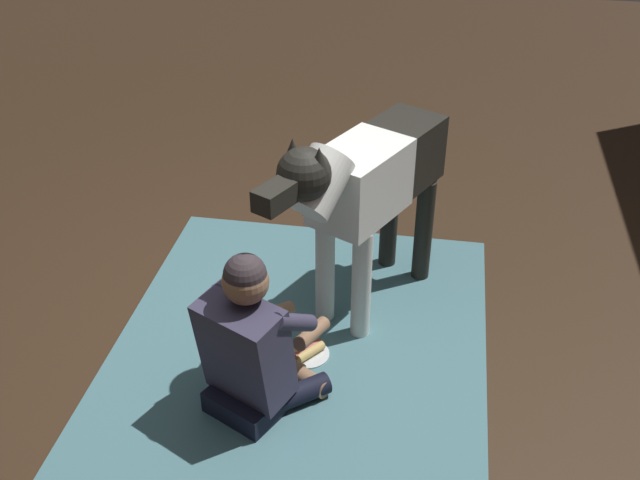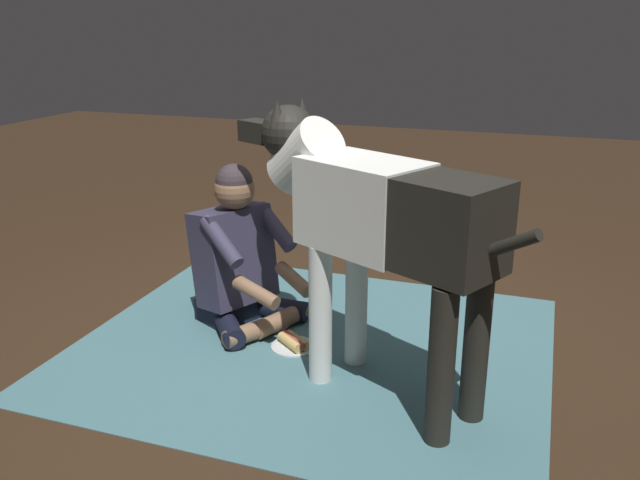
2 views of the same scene
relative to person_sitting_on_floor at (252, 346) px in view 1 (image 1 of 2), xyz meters
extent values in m
plane|color=#342316|center=(-0.48, 0.12, -0.36)|extent=(14.07, 14.07, 0.00)
cube|color=#46727A|center=(-0.46, 0.13, -0.36)|extent=(2.31, 1.96, 0.01)
cube|color=black|center=(0.07, -0.04, -0.30)|extent=(0.37, 0.41, 0.12)
cylinder|color=black|center=(-0.14, -0.10, -0.29)|extent=(0.40, 0.12, 0.11)
cylinder|color=#8D674B|center=(-0.24, 0.03, -0.30)|extent=(0.22, 0.37, 0.09)
cylinder|color=black|center=(0.00, 0.17, -0.29)|extent=(0.34, 0.38, 0.11)
cylinder|color=#8D674B|center=(-0.17, 0.18, -0.30)|extent=(0.26, 0.36, 0.09)
cube|color=#37334A|center=(0.04, -0.02, 0.02)|extent=(0.43, 0.48, 0.54)
cylinder|color=#37334A|center=(-0.16, -0.12, 0.17)|extent=(0.30, 0.20, 0.24)
cylinder|color=#8D674B|center=(-0.32, 0.02, -0.06)|extent=(0.26, 0.21, 0.12)
cylinder|color=#37334A|center=(0.00, 0.20, 0.17)|extent=(0.30, 0.20, 0.24)
cylinder|color=#8D674B|center=(-0.21, 0.24, -0.06)|extent=(0.28, 0.15, 0.12)
sphere|color=#8D674B|center=(0.02, -0.01, 0.38)|extent=(0.21, 0.21, 0.21)
sphere|color=#362D32|center=(0.02, -0.01, 0.42)|extent=(0.19, 0.19, 0.19)
cylinder|color=silver|center=(-0.61, 0.43, -0.04)|extent=(0.10, 0.10, 0.65)
cylinder|color=silver|center=(-0.71, 0.22, -0.04)|extent=(0.10, 0.10, 0.65)
cylinder|color=black|center=(-1.19, 0.73, -0.04)|extent=(0.10, 0.10, 0.65)
cylinder|color=black|center=(-1.30, 0.52, -0.04)|extent=(0.10, 0.10, 0.65)
cube|color=silver|center=(-0.78, 0.39, 0.48)|extent=(0.61, 0.53, 0.38)
cube|color=black|center=(-1.14, 0.57, 0.48)|extent=(0.54, 0.49, 0.36)
cylinder|color=silver|center=(-0.47, 0.23, 0.63)|extent=(0.44, 0.38, 0.37)
sphere|color=black|center=(-0.37, 0.18, 0.72)|extent=(0.25, 0.25, 0.25)
cube|color=black|center=(-0.18, 0.09, 0.71)|extent=(0.22, 0.19, 0.10)
cone|color=black|center=(-0.34, 0.26, 0.82)|extent=(0.12, 0.12, 0.11)
cone|color=black|center=(-0.41, 0.12, 0.82)|extent=(0.12, 0.12, 0.11)
cylinder|color=black|center=(-1.35, 0.67, 0.44)|extent=(0.32, 0.19, 0.22)
cylinder|color=silver|center=(-0.38, 0.19, -0.35)|extent=(0.23, 0.23, 0.01)
cylinder|color=tan|center=(-0.39, 0.17, -0.32)|extent=(0.16, 0.14, 0.05)
cylinder|color=tan|center=(-0.36, 0.21, -0.32)|extent=(0.16, 0.14, 0.05)
cylinder|color=#A34238|center=(-0.38, 0.19, -0.32)|extent=(0.16, 0.14, 0.04)
camera|label=1|loc=(2.58, 0.76, 2.34)|focal=42.59mm
camera|label=2|loc=(-1.49, 2.98, 1.22)|focal=37.29mm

